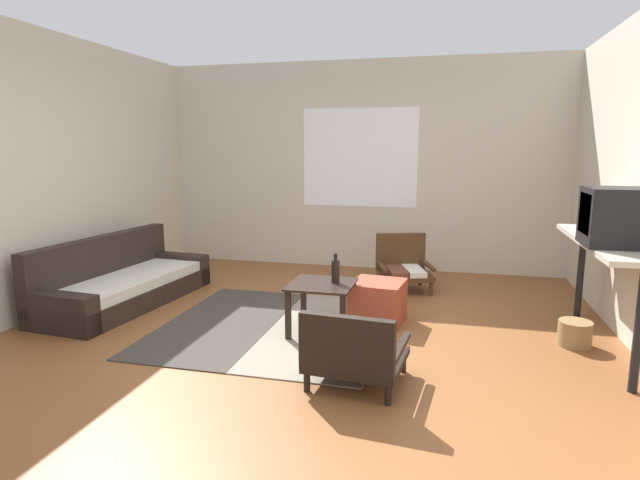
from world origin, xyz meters
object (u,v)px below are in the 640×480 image
object	(u,v)px
armchair_by_window	(403,265)
ottoman_orange	(378,301)
couch	(122,284)
coffee_table	(322,294)
console_shelf	(609,252)
wicker_basket	(575,333)
armchair_striped_foreground	(354,352)
crt_television	(623,217)
clay_vase	(602,222)
glass_bottle	(335,271)

from	to	relation	value
armchair_by_window	ottoman_orange	size ratio (longest dim) A/B	1.53
couch	coffee_table	distance (m)	2.24
console_shelf	wicker_basket	bearing A→B (deg)	176.43
couch	wicker_basket	world-z (taller)	couch
couch	armchair_by_window	size ratio (longest dim) A/B	2.89
console_shelf	couch	bearing A→B (deg)	177.92
couch	wicker_basket	bearing A→B (deg)	-2.01
armchair_by_window	armchair_striped_foreground	bearing A→B (deg)	-92.30
crt_television	clay_vase	xyz separation A→B (m)	(0.00, 0.51, -0.11)
couch	ottoman_orange	distance (m)	2.64
armchair_by_window	crt_television	distance (m)	2.52
couch	crt_television	bearing A→B (deg)	-5.41
armchair_by_window	console_shelf	xyz separation A→B (m)	(1.70, -1.42, 0.51)
glass_bottle	coffee_table	bearing A→B (deg)	-157.39
coffee_table	crt_television	xyz separation A→B (m)	(2.25, -0.07, 0.75)
coffee_table	crt_television	size ratio (longest dim) A/B	1.06
glass_bottle	armchair_by_window	bearing A→B (deg)	74.01
armchair_by_window	glass_bottle	distance (m)	1.65
coffee_table	crt_television	bearing A→B (deg)	-1.77
console_shelf	clay_vase	world-z (taller)	clay_vase
clay_vase	couch	bearing A→B (deg)	-178.82
ottoman_orange	crt_television	size ratio (longest dim) A/B	0.88
glass_bottle	armchair_striped_foreground	bearing A→B (deg)	-70.85
coffee_table	couch	bearing A→B (deg)	170.92
armchair_striped_foreground	crt_television	bearing A→B (deg)	26.09
couch	crt_television	xyz separation A→B (m)	(4.46, -0.42, 0.89)
armchair_striped_foreground	clay_vase	size ratio (longest dim) A/B	2.46
crt_television	wicker_basket	bearing A→B (deg)	124.02
console_shelf	glass_bottle	xyz separation A→B (m)	(-2.15, -0.15, -0.24)
ottoman_orange	clay_vase	bearing A→B (deg)	0.91
coffee_table	clay_vase	size ratio (longest dim) A/B	1.99
armchair_by_window	clay_vase	world-z (taller)	clay_vase
armchair_by_window	crt_television	bearing A→B (deg)	-44.73
couch	wicker_basket	size ratio (longest dim) A/B	7.78
armchair_striped_foreground	wicker_basket	size ratio (longest dim) A/B	2.62
crt_television	glass_bottle	size ratio (longest dim) A/B	2.02
glass_bottle	crt_television	bearing A→B (deg)	-3.07
ottoman_orange	clay_vase	world-z (taller)	clay_vase
couch	console_shelf	world-z (taller)	console_shelf
armchair_striped_foreground	ottoman_orange	bearing A→B (deg)	91.02
armchair_by_window	wicker_basket	size ratio (longest dim) A/B	2.69
crt_television	glass_bottle	world-z (taller)	crt_television
armchair_striped_foreground	crt_television	xyz separation A→B (m)	(1.80, 0.88, 0.85)
ottoman_orange	wicker_basket	bearing A→B (deg)	-7.43
armchair_by_window	console_shelf	size ratio (longest dim) A/B	0.42
wicker_basket	armchair_by_window	bearing A→B (deg)	137.05
console_shelf	wicker_basket	world-z (taller)	console_shelf
ottoman_orange	wicker_basket	distance (m)	1.65
ottoman_orange	console_shelf	distance (m)	1.93
couch	glass_bottle	xyz separation A→B (m)	(2.32, -0.31, 0.34)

